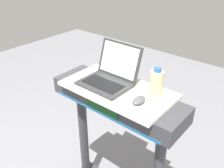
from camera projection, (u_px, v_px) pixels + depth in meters
desk_board at (117, 89)px, 1.53m from camera, size 0.70×0.37×0.02m
laptop at (109, 76)px, 1.57m from camera, size 0.31×0.30×0.24m
computer_mouse at (139, 100)px, 1.37m from camera, size 0.06×0.10×0.03m
water_bottle at (156, 84)px, 1.40m from camera, size 0.08×0.08×0.18m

